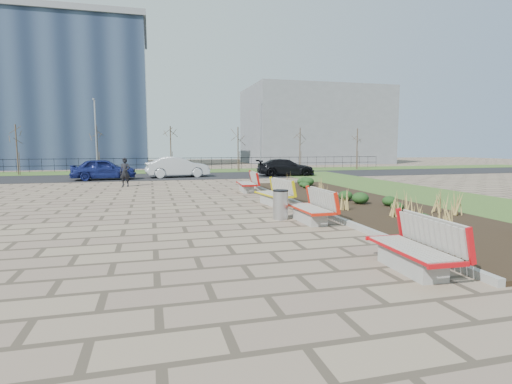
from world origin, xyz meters
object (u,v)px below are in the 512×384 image
object	(u,v)px
car_silver	(178,167)
lamp_west	(96,137)
litter_bin	(280,205)
bench_b	(310,206)
car_blue	(104,169)
car_black	(286,167)
lamp_east	(261,138)
bench_a	(411,245)
bench_d	(246,182)
pedestrian	(125,172)
bench_c	(273,192)

from	to	relation	value
car_silver	lamp_west	size ratio (longest dim) A/B	0.77
litter_bin	lamp_west	distance (m)	24.71
bench_b	car_blue	xyz separation A→B (m)	(-7.86, 17.86, 0.25)
car_black	car_blue	bearing A→B (deg)	96.29
lamp_east	bench_a	bearing A→B (deg)	-99.84
bench_b	litter_bin	world-z (taller)	bench_b
bench_a	car_blue	bearing A→B (deg)	111.10
car_blue	bench_b	bearing A→B (deg)	-160.06
litter_bin	car_silver	xyz separation A→B (m)	(-2.07, 18.19, 0.31)
bench_b	car_black	size ratio (longest dim) A/B	0.47
bench_d	pedestrian	world-z (taller)	pedestrian
bench_b	car_silver	bearing A→B (deg)	97.58
pedestrian	lamp_west	size ratio (longest dim) A/B	0.28
bench_c	lamp_east	size ratio (longest dim) A/B	0.35
bench_a	lamp_east	size ratio (longest dim) A/B	0.35
bench_b	bench_a	bearing A→B (deg)	-90.84
bench_c	car_blue	xyz separation A→B (m)	(-7.86, 14.04, 0.25)
bench_b	lamp_west	world-z (taller)	lamp_west
car_black	lamp_west	xyz separation A→B (m)	(-14.44, 5.75, 2.37)
bench_a	pedestrian	size ratio (longest dim) A/B	1.25
bench_c	car_silver	world-z (taller)	car_silver
car_black	lamp_east	distance (m)	6.23
pedestrian	car_silver	bearing A→B (deg)	78.98
bench_d	pedestrian	xyz separation A→B (m)	(-6.18, 4.45, 0.34)
bench_c	lamp_west	bearing A→B (deg)	106.79
car_blue	bench_a	bearing A→B (deg)	-164.84
litter_bin	car_silver	size ratio (longest dim) A/B	0.20
bench_d	lamp_east	size ratio (longest dim) A/B	0.35
bench_c	lamp_west	size ratio (longest dim) A/B	0.35
car_silver	lamp_east	size ratio (longest dim) A/B	0.77
bench_b	lamp_east	distance (m)	24.48
car_silver	bench_a	bearing A→B (deg)	179.70
litter_bin	lamp_east	xyz separation A→B (m)	(5.72, 23.14, 2.57)
bench_d	car_silver	xyz separation A→B (m)	(-2.80, 10.44, 0.28)
litter_bin	car_blue	bearing A→B (deg)	112.59
car_blue	car_silver	distance (m)	5.17
bench_a	bench_b	distance (m)	5.00
litter_bin	pedestrian	xyz separation A→B (m)	(-5.46, 12.20, 0.37)
litter_bin	car_black	world-z (taller)	car_black
bench_d	lamp_west	world-z (taller)	lamp_west
bench_d	lamp_west	xyz separation A→B (m)	(-9.00, 15.39, 2.54)
bench_c	car_blue	world-z (taller)	car_blue
bench_a	car_black	distance (m)	23.72
bench_b	bench_d	distance (m)	8.44
pedestrian	car_silver	world-z (taller)	pedestrian
litter_bin	car_silver	bearing A→B (deg)	96.50
car_silver	bench_b	bearing A→B (deg)	-178.56
pedestrian	car_blue	bearing A→B (deg)	127.20
car_blue	car_black	bearing A→B (deg)	-92.86
bench_a	lamp_east	xyz separation A→B (m)	(5.00, 28.83, 2.54)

